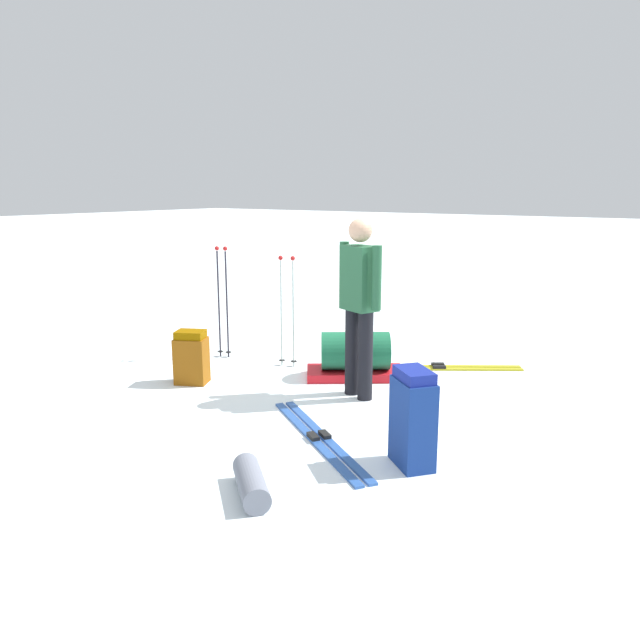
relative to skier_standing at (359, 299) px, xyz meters
name	(u,v)px	position (x,y,z in m)	size (l,w,h in m)	color
ground_plane	(320,388)	(0.44, 0.01, -0.95)	(80.00, 80.00, 0.00)	white
skier_standing	(359,299)	(0.00, 0.00, 0.00)	(0.54, 0.33, 1.70)	black
ski_pair_near	(319,438)	(-0.28, 1.07, -0.94)	(1.55, 1.11, 0.05)	#29519B
ski_pair_far	(438,368)	(-0.26, -1.30, -0.94)	(1.63, 1.15, 0.05)	#AFA51C
backpack_large_dark	(413,419)	(-1.10, 1.08, -0.60)	(0.42, 0.40, 0.72)	navy
backpack_bright	(191,358)	(1.62, 0.61, -0.69)	(0.39, 0.35, 0.55)	#83470D
ski_poles_planted_near	(287,306)	(1.19, -0.44, -0.26)	(0.21, 0.11, 1.25)	#ADC0BC
ski_poles_planted_far	(223,296)	(2.05, -0.32, -0.23)	(0.17, 0.10, 1.31)	#211E2A
gear_sled	(355,357)	(0.34, -0.50, -0.73)	(1.09, 0.96, 0.49)	red
sleeping_mat_rolled	(251,483)	(-0.44, 2.08, -0.86)	(0.18, 0.18, 0.55)	slate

